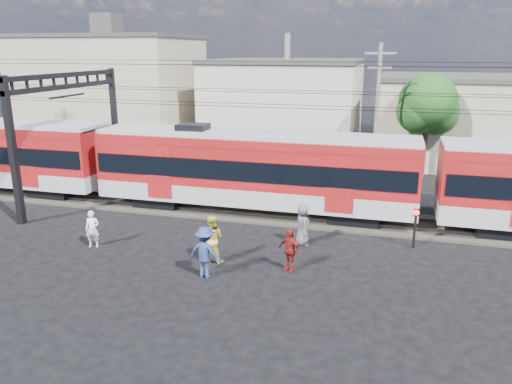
% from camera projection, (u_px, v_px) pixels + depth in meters
% --- Properties ---
extents(ground, '(120.00, 120.00, 0.00)m').
position_uv_depth(ground, '(185.00, 278.00, 18.37)').
color(ground, black).
rests_on(ground, ground).
extents(track_bed, '(70.00, 3.40, 0.12)m').
position_uv_depth(track_bed, '(246.00, 211.00, 25.77)').
color(track_bed, '#2D2823').
rests_on(track_bed, ground).
extents(rail_near, '(70.00, 0.12, 0.12)m').
position_uv_depth(rail_near, '(242.00, 213.00, 25.04)').
color(rail_near, '#59544C').
rests_on(rail_near, track_bed).
extents(rail_far, '(70.00, 0.12, 0.12)m').
position_uv_depth(rail_far, '(250.00, 205.00, 26.43)').
color(rail_far, '#59544C').
rests_on(rail_far, track_bed).
extents(commuter_train, '(50.30, 3.08, 4.17)m').
position_uv_depth(commuter_train, '(258.00, 168.00, 24.97)').
color(commuter_train, black).
rests_on(commuter_train, ground).
extents(catenary, '(70.00, 9.30, 7.52)m').
position_uv_depth(catenary, '(91.00, 107.00, 26.57)').
color(catenary, black).
rests_on(catenary, ground).
extents(building_west, '(14.28, 10.20, 9.30)m').
position_uv_depth(building_west, '(112.00, 90.00, 43.66)').
color(building_west, tan).
rests_on(building_west, ground).
extents(building_midwest, '(12.24, 12.24, 7.30)m').
position_uv_depth(building_midwest, '(286.00, 103.00, 42.89)').
color(building_midwest, '#B7B2A0').
rests_on(building_midwest, ground).
extents(building_mideast, '(16.32, 10.20, 6.30)m').
position_uv_depth(building_mideast, '(494.00, 120.00, 36.16)').
color(building_mideast, tan).
rests_on(building_mideast, ground).
extents(utility_pole_mid, '(1.80, 0.24, 8.50)m').
position_uv_depth(utility_pole_mid, '(377.00, 112.00, 29.48)').
color(utility_pole_mid, slate).
rests_on(utility_pole_mid, ground).
extents(tree_near, '(3.82, 3.64, 6.72)m').
position_uv_depth(tree_near, '(431.00, 106.00, 31.50)').
color(tree_near, '#382619').
rests_on(tree_near, ground).
extents(pedestrian_a, '(0.67, 0.55, 1.59)m').
position_uv_depth(pedestrian_a, '(92.00, 229.00, 21.11)').
color(pedestrian_a, white).
rests_on(pedestrian_a, ground).
extents(pedestrian_b, '(1.00, 0.81, 1.95)m').
position_uv_depth(pedestrian_b, '(211.00, 239.00, 19.51)').
color(pedestrian_b, gold).
rests_on(pedestrian_b, ground).
extents(pedestrian_c, '(1.35, 0.89, 1.96)m').
position_uv_depth(pedestrian_c, '(205.00, 252.00, 18.22)').
color(pedestrian_c, navy).
rests_on(pedestrian_c, ground).
extents(pedestrian_d, '(1.06, 0.78, 1.67)m').
position_uv_depth(pedestrian_d, '(289.00, 250.00, 18.80)').
color(pedestrian_d, maroon).
rests_on(pedestrian_d, ground).
extents(pedestrian_e, '(0.88, 1.04, 1.81)m').
position_uv_depth(pedestrian_e, '(303.00, 225.00, 21.28)').
color(pedestrian_e, '#545459').
rests_on(pedestrian_e, ground).
extents(crossing_signal, '(0.25, 0.25, 1.75)m').
position_uv_depth(crossing_signal, '(415.00, 221.00, 20.84)').
color(crossing_signal, black).
rests_on(crossing_signal, ground).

